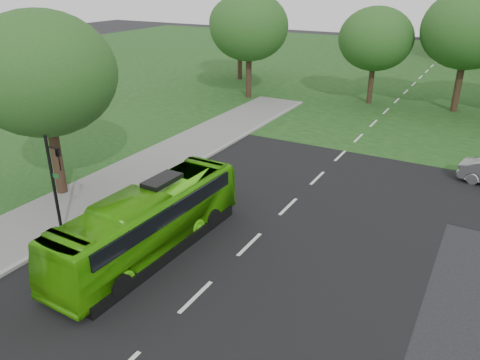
{
  "coord_description": "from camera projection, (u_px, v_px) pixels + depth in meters",
  "views": [
    {
      "loc": [
        7.9,
        -12.9,
        10.4
      ],
      "look_at": [
        -1.87,
        4.52,
        1.6
      ],
      "focal_mm": 35.0,
      "sensor_mm": 36.0,
      "label": 1
    }
  ],
  "objects": [
    {
      "name": "bus",
      "position": [
        149.0,
        221.0,
        18.7
      ],
      "size": [
        2.53,
        9.7,
        2.68
      ],
      "primitive_type": "imported",
      "rotation": [
        0.0,
        0.0,
        -0.03
      ],
      "color": "#48B60D",
      "rests_on": "ground"
    },
    {
      "name": "tree_park_f",
      "position": [
        240.0,
        23.0,
        48.4
      ],
      "size": [
        6.38,
        6.38,
        8.52
      ],
      "color": "black",
      "rests_on": "ground"
    },
    {
      "name": "tree_park_b",
      "position": [
        376.0,
        39.0,
        39.02
      ],
      "size": [
        6.18,
        6.18,
        8.1
      ],
      "color": "black",
      "rests_on": "ground"
    },
    {
      "name": "street_surfaces",
      "position": [
        371.0,
        120.0,
        36.35
      ],
      "size": [
        120.0,
        120.0,
        0.15
      ],
      "color": "black",
      "rests_on": "ground"
    },
    {
      "name": "tree_park_c",
      "position": [
        469.0,
        30.0,
        36.19
      ],
      "size": [
        7.2,
        7.2,
        9.56
      ],
      "color": "black",
      "rests_on": "ground"
    },
    {
      "name": "tree_park_a",
      "position": [
        249.0,
        27.0,
        40.7
      ],
      "size": [
        6.89,
        6.89,
        9.16
      ],
      "color": "black",
      "rests_on": "ground"
    },
    {
      "name": "traffic_light",
      "position": [
        55.0,
        181.0,
        18.88
      ],
      "size": [
        0.76,
        0.23,
        4.68
      ],
      "rotation": [
        0.0,
        0.0,
        0.35
      ],
      "color": "black",
      "rests_on": "ground"
    },
    {
      "name": "tree_side_near",
      "position": [
        43.0,
        74.0,
        21.67
      ],
      "size": [
        6.84,
        6.84,
        9.08
      ],
      "color": "black",
      "rests_on": "ground"
    },
    {
      "name": "ground",
      "position": [
        225.0,
        269.0,
        18.03
      ],
      "size": [
        160.0,
        160.0,
        0.0
      ],
      "primitive_type": "plane",
      "color": "black",
      "rests_on": "ground"
    }
  ]
}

